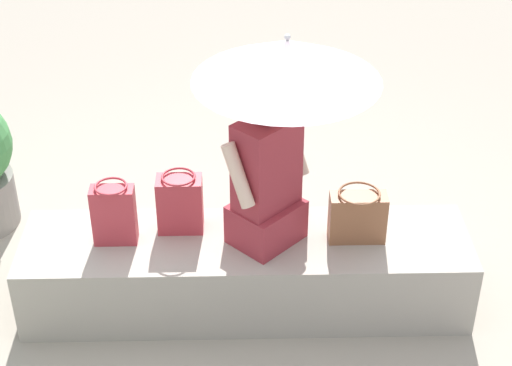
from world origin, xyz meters
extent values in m
plane|color=#9E9384|center=(0.00, 0.00, 0.00)|extent=(14.00, 14.00, 0.00)
cube|color=#A8A093|center=(0.00, 0.00, 0.21)|extent=(2.35, 0.59, 0.42)
cube|color=#992D38|center=(-0.11, -0.01, 0.53)|extent=(0.44, 0.44, 0.22)
cube|color=#992D38|center=(-0.11, -0.01, 0.88)|extent=(0.37, 0.37, 0.48)
sphere|color=beige|center=(-0.11, -0.01, 1.22)|extent=(0.20, 0.20, 0.20)
cylinder|color=beige|center=(-0.25, -0.15, 0.91)|extent=(0.19, 0.19, 0.32)
cylinder|color=beige|center=(0.04, 0.14, 0.91)|extent=(0.19, 0.19, 0.32)
cylinder|color=#B7B7BC|center=(-0.20, -0.08, 0.96)|extent=(0.02, 0.02, 1.08)
cone|color=silver|center=(-0.20, -0.08, 1.40)|extent=(0.91, 0.91, 0.20)
sphere|color=#B7B7BC|center=(-0.20, -0.08, 1.52)|extent=(0.03, 0.03, 0.03)
cube|color=#B2333D|center=(0.67, -0.01, 0.58)|extent=(0.22, 0.11, 0.32)
torus|color=#B2333D|center=(0.67, -0.01, 0.76)|extent=(0.17, 0.17, 0.01)
cube|color=brown|center=(-0.57, 0.00, 0.56)|extent=(0.29, 0.12, 0.27)
torus|color=brown|center=(-0.57, 0.00, 0.70)|extent=(0.22, 0.22, 0.01)
cube|color=#B2333D|center=(0.34, -0.11, 0.58)|extent=(0.24, 0.14, 0.31)
torus|color=#B2333D|center=(0.34, -0.11, 0.75)|extent=(0.18, 0.18, 0.01)
camera|label=1|loc=(0.03, 3.45, 3.01)|focal=57.99mm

